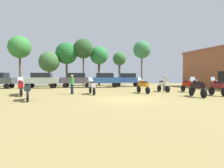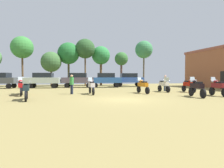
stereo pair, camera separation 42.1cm
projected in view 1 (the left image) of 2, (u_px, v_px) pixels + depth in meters
ground_plane at (125, 100)px, 12.76m from camera, size 44.00×52.00×0.02m
motorcycle_2 at (163, 85)px, 19.14m from camera, size 0.62×2.10×1.45m
motorcycle_3 at (21, 86)px, 16.37m from camera, size 0.75×2.27×1.49m
motorcycle_4 at (218, 87)px, 15.32m from camera, size 0.62×2.13×1.49m
motorcycle_5 at (92, 86)px, 16.58m from camera, size 0.62×2.24×1.45m
motorcycle_7 at (21, 86)px, 15.32m from camera, size 0.74×2.19×1.49m
motorcycle_8 at (28, 89)px, 12.27m from camera, size 0.66×2.16×1.47m
motorcycle_9 at (143, 85)px, 17.56m from camera, size 0.65×2.16×1.45m
motorcycle_10 at (188, 85)px, 18.83m from camera, size 0.62×2.15×1.46m
motorcycle_11 at (197, 87)px, 14.50m from camera, size 0.65×2.30×1.50m
car_1 at (105, 79)px, 27.06m from camera, size 4.49×2.31×2.00m
car_2 at (77, 79)px, 26.60m from camera, size 4.54×2.50×2.00m
car_3 at (127, 79)px, 29.02m from camera, size 4.47×2.26×2.00m
car_5 at (42, 79)px, 25.27m from camera, size 4.51×2.39×2.00m
person_1 at (165, 82)px, 20.21m from camera, size 0.38×0.38×1.68m
person_2 at (72, 83)px, 16.58m from camera, size 0.47×0.47×1.68m
tree_1 at (99, 56)px, 32.57m from camera, size 3.07×3.07×6.62m
tree_2 at (67, 53)px, 30.71m from camera, size 3.45×3.45×6.94m
tree_3 at (119, 59)px, 32.46m from camera, size 2.23×2.23×5.62m
tree_5 at (142, 50)px, 33.33m from camera, size 3.00×3.00×7.65m
tree_6 at (20, 47)px, 28.83m from camera, size 3.30×3.30×7.57m
tree_8 at (49, 62)px, 29.37m from camera, size 3.10×3.10×5.31m
tree_9 at (83, 49)px, 30.93m from camera, size 3.15×3.15×7.56m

